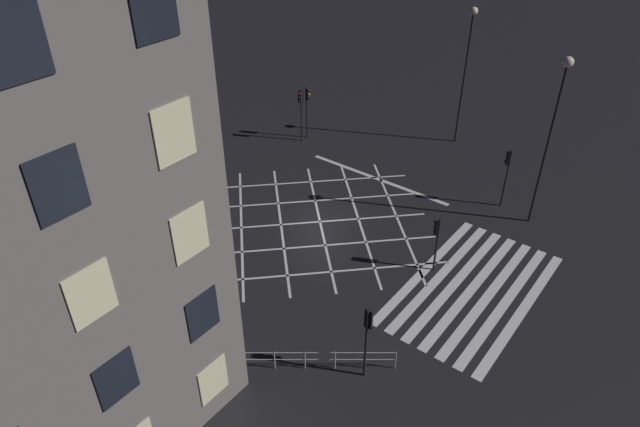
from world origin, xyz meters
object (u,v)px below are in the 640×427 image
traffic_light_sw_main (368,329)px  traffic_light_nw_cross (126,205)px  traffic_light_ne_main (300,105)px  street_lamp_far (557,107)px  traffic_light_median_south (436,234)px  street_lamp_west (468,50)px  street_tree_near (27,177)px  traffic_light_nw_main (124,189)px  traffic_light_median_north (213,148)px  traffic_light_ne_cross (308,102)px  street_lamp_east (28,293)px  traffic_light_se_cross (507,167)px  waiting_car (187,185)px

traffic_light_sw_main → traffic_light_nw_cross: 15.48m
traffic_light_ne_main → street_lamp_far: 18.39m
traffic_light_median_south → street_lamp_west: (14.69, 5.94, 4.75)m
street_lamp_west → street_tree_near: street_lamp_west is taller
traffic_light_nw_cross → street_tree_near: bearing=-155.5°
traffic_light_nw_cross → traffic_light_nw_main: bearing=145.7°
traffic_light_nw_cross → traffic_light_sw_main: bearing=1.8°
traffic_light_median_north → traffic_light_sw_main: (-7.62, -17.28, 0.29)m
traffic_light_median_north → traffic_light_ne_cross: traffic_light_ne_cross is taller
traffic_light_sw_main → street_lamp_west: bearing=17.2°
traffic_light_ne_cross → street_tree_near: 19.92m
traffic_light_ne_main → traffic_light_nw_main: 15.34m
traffic_light_sw_main → street_lamp_east: bearing=140.7°
traffic_light_sw_main → street_lamp_east: 12.77m
traffic_light_se_cross → street_lamp_far: 5.17m
traffic_light_sw_main → traffic_light_nw_main: traffic_light_nw_main is taller
traffic_light_median_south → traffic_light_nw_main: bearing=26.4°
street_lamp_west → traffic_light_sw_main: bearing=-162.8°
traffic_light_median_north → street_lamp_west: (15.29, -10.20, 4.63)m
traffic_light_ne_main → traffic_light_nw_main: (-15.33, 0.36, 0.10)m
traffic_light_ne_cross → street_tree_near: size_ratio=0.74×
traffic_light_se_cross → street_lamp_west: size_ratio=0.39×
traffic_light_se_cross → traffic_light_median_south: 8.31m
traffic_light_ne_main → street_lamp_west: street_lamp_west is taller
street_lamp_far → traffic_light_nw_main: bearing=130.4°
traffic_light_ne_main → street_lamp_east: street_lamp_east is taller
street_lamp_west → street_lamp_far: size_ratio=0.98×
traffic_light_se_cross → traffic_light_median_south: traffic_light_se_cross is taller
traffic_light_nw_main → street_lamp_far: bearing=-49.6°
street_lamp_west → waiting_car: size_ratio=2.30×
waiting_car → traffic_light_nw_cross: bearing=-70.2°
traffic_light_sw_main → traffic_light_median_south: (8.23, 1.14, -0.41)m
traffic_light_nw_cross → traffic_light_median_north: bearing=102.6°
traffic_light_nw_cross → street_lamp_far: 23.94m
traffic_light_se_cross → traffic_light_ne_main: 15.69m
traffic_light_nw_cross → traffic_light_median_south: bearing=31.3°
street_lamp_east → street_lamp_far: street_lamp_far is taller
street_lamp_east → traffic_light_ne_cross: bearing=18.9°
traffic_light_se_cross → traffic_light_ne_main: bearing=2.7°
traffic_light_median_north → traffic_light_se_cross: 18.74m
traffic_light_sw_main → traffic_light_median_south: traffic_light_sw_main is taller
traffic_light_median_south → traffic_light_nw_cross: (-8.71, 14.33, 0.63)m
traffic_light_sw_main → traffic_light_ne_cross: (16.52, 16.39, 0.17)m
street_lamp_east → waiting_car: size_ratio=2.22×
traffic_light_ne_main → traffic_light_nw_cross: (-16.25, -0.99, 0.04)m
traffic_light_ne_cross → traffic_light_nw_cross: (-17.01, -0.92, 0.05)m
traffic_light_median_south → street_lamp_east: size_ratio=0.34×
traffic_light_median_north → street_lamp_far: (8.31, -18.64, 5.00)m
traffic_light_nw_main → street_lamp_far: 24.30m
traffic_light_median_north → traffic_light_se_cross: size_ratio=0.88×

